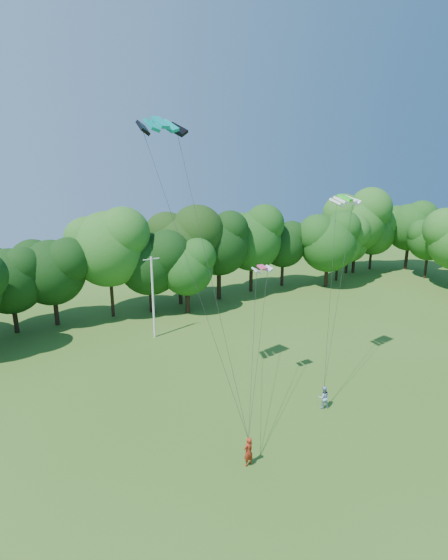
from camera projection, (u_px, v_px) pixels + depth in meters
ground at (392, 560)px, 19.78m from camera, size 160.00×160.00×0.00m
utility_pole at (153, 297)px, 43.26m from camera, size 1.67×0.21×8.35m
kite_flyer_left at (248, 451)px, 25.65m from camera, size 0.75×0.56×1.87m
kite_flyer_right at (323, 397)px, 31.61m from camera, size 0.99×0.86×1.73m
kite_teal at (160, 122)px, 27.64m from camera, size 3.36×1.89×0.85m
kite_green at (345, 198)px, 33.55m from camera, size 2.79×1.60×0.50m
kite_pink at (262, 267)px, 32.07m from camera, size 1.56×0.80×0.27m
tree_back_center at (179, 238)px, 52.33m from camera, size 9.17×9.17×13.33m
tree_back_east at (349, 235)px, 67.43m from camera, size 6.76×6.76×9.83m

